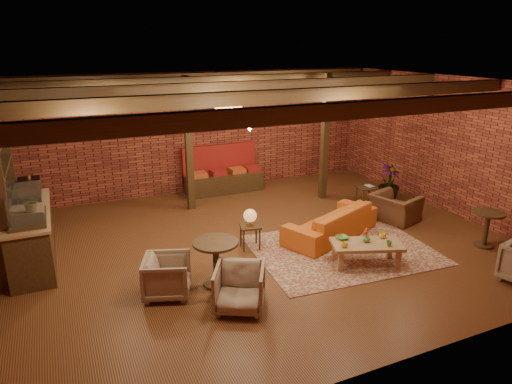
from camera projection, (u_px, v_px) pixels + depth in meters
name	position (u px, v px, depth m)	size (l,w,h in m)	color
floor	(257.00, 245.00, 9.27)	(10.00, 10.00, 0.00)	#37220D
ceiling	(257.00, 84.00, 8.27)	(10.00, 8.00, 0.02)	black
wall_back	(196.00, 133.00, 12.24)	(10.00, 0.02, 3.20)	maroon
wall_front	(397.00, 252.00, 5.30)	(10.00, 0.02, 3.20)	maroon
wall_right	(451.00, 146.00, 10.70)	(0.02, 8.00, 3.20)	maroon
ceiling_beams	(257.00, 91.00, 8.30)	(9.80, 6.40, 0.22)	#301F10
ceiling_pipe	(226.00, 95.00, 9.76)	(0.12, 0.12, 9.60)	black
post_left	(189.00, 145.00, 10.79)	(0.16, 0.16, 3.20)	#301F10
post_right	(325.00, 138.00, 11.59)	(0.16, 0.16, 3.20)	#301F10
service_counter	(29.00, 222.00, 8.30)	(0.80, 2.50, 1.60)	#301F10
plant_counter	(32.00, 196.00, 8.38)	(0.35, 0.39, 0.30)	#337F33
shelving_hutch	(1.00, 203.00, 8.10)	(0.52, 2.00, 2.40)	#301F10
banquette	(223.00, 174.00, 12.42)	(2.10, 0.70, 1.00)	maroon
service_sign	(228.00, 108.00, 11.45)	(0.86, 0.06, 0.30)	orange
ceiling_spotlights	(257.00, 103.00, 8.37)	(6.40, 4.40, 0.28)	black
rug	(342.00, 250.00, 9.04)	(3.42, 2.62, 0.01)	maroon
sofa	(331.00, 222.00, 9.57)	(2.28, 0.89, 0.67)	#BE561A
coffee_table	(366.00, 245.00, 8.33)	(1.41, 1.03, 0.69)	#986B46
side_table_lamp	(250.00, 219.00, 8.94)	(0.46, 0.46, 0.82)	#301F10
round_table_left	(216.00, 256.00, 7.59)	(0.76, 0.76, 0.79)	#301F10
armchair_a	(167.00, 274.00, 7.33)	(0.72, 0.67, 0.74)	#B9AA90
armchair_b	(240.00, 286.00, 6.95)	(0.74, 0.70, 0.77)	#B9AA90
armchair_right	(395.00, 203.00, 10.38)	(0.97, 0.63, 0.85)	brown
side_table_book	(367.00, 188.00, 11.36)	(0.51, 0.51, 0.52)	#301F10
round_table_right	(487.00, 224.00, 9.06)	(0.62, 0.62, 0.73)	#301F10
plant_tall	(393.00, 147.00, 11.43)	(1.59, 1.59, 2.85)	#4C7F4C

